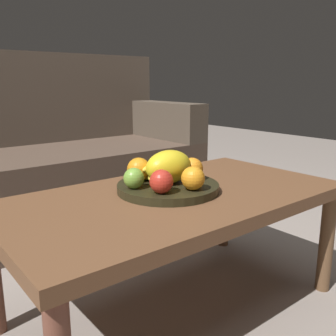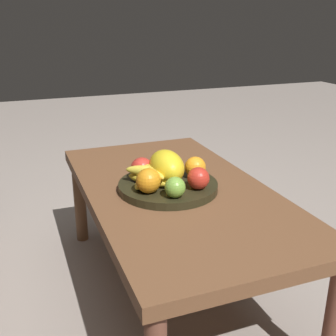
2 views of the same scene
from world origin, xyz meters
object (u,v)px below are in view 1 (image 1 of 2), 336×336
(coffee_table, at_px, (176,207))
(orange_left, at_px, (193,178))
(fruit_bowl, at_px, (168,187))
(banana_bunch, at_px, (158,171))
(apple_left, at_px, (169,166))
(couch, at_px, (36,168))
(orange_front, at_px, (139,169))
(orange_right, at_px, (192,169))
(apple_right, at_px, (161,181))
(melon_large_front, at_px, (169,167))
(apple_front, at_px, (134,178))

(coffee_table, height_order, orange_left, orange_left)
(fruit_bowl, distance_m, banana_bunch, 0.08)
(orange_left, height_order, apple_left, apple_left)
(couch, xyz_separation_m, banana_bunch, (0.07, -0.95, 0.15))
(orange_left, height_order, banana_bunch, orange_left)
(orange_front, distance_m, orange_right, 0.17)
(orange_front, distance_m, banana_bunch, 0.07)
(fruit_bowl, bearing_deg, apple_right, -139.14)
(couch, relative_size, fruit_bowl, 5.29)
(fruit_bowl, relative_size, apple_right, 4.63)
(orange_left, height_order, apple_right, orange_left)
(orange_right, bearing_deg, melon_large_front, 171.60)
(apple_front, height_order, apple_right, apple_right)
(coffee_table, xyz_separation_m, banana_bunch, (0.00, 0.09, 0.10))
(coffee_table, height_order, apple_front, apple_front)
(couch, relative_size, orange_left, 24.04)
(apple_front, bearing_deg, apple_right, -69.65)
(orange_right, bearing_deg, apple_right, -161.06)
(orange_front, height_order, orange_left, orange_front)
(melon_large_front, bearing_deg, couch, 93.68)
(couch, height_order, orange_right, couch)
(melon_large_front, relative_size, apple_left, 2.16)
(fruit_bowl, bearing_deg, orange_right, -6.24)
(couch, bearing_deg, apple_front, -93.06)
(orange_front, distance_m, orange_left, 0.20)
(apple_right, bearing_deg, banana_bunch, 56.42)
(couch, height_order, orange_left, couch)
(apple_right, height_order, banana_bunch, apple_right)
(coffee_table, bearing_deg, fruit_bowl, 100.18)
(melon_large_front, relative_size, apple_front, 2.56)
(couch, xyz_separation_m, apple_left, (0.12, -0.95, 0.16))
(orange_front, bearing_deg, orange_right, -32.68)
(melon_large_front, height_order, banana_bunch, melon_large_front)
(melon_large_front, relative_size, orange_front, 2.10)
(fruit_bowl, height_order, banana_bunch, banana_bunch)
(orange_front, distance_m, apple_front, 0.09)
(fruit_bowl, xyz_separation_m, melon_large_front, (0.00, 0.00, 0.07))
(couch, bearing_deg, apple_right, -91.03)
(melon_large_front, relative_size, orange_right, 2.21)
(orange_right, xyz_separation_m, apple_right, (-0.17, -0.06, -0.00))
(melon_large_front, distance_m, apple_left, 0.09)
(apple_left, xyz_separation_m, apple_right, (-0.14, -0.14, -0.00))
(melon_large_front, xyz_separation_m, orange_left, (0.01, -0.10, -0.02))
(coffee_table, height_order, orange_front, orange_front)
(apple_front, relative_size, apple_right, 0.90)
(apple_front, bearing_deg, banana_bunch, 19.10)
(orange_left, height_order, apple_front, orange_left)
(apple_front, bearing_deg, melon_large_front, -8.87)
(melon_large_front, bearing_deg, apple_right, -139.54)
(coffee_table, bearing_deg, orange_left, -83.91)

